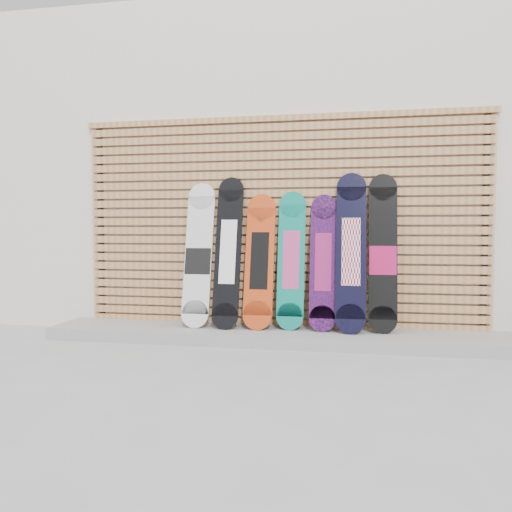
{
  "coord_description": "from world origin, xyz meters",
  "views": [
    {
      "loc": [
        0.55,
        -4.2,
        1.11
      ],
      "look_at": [
        -0.36,
        0.75,
        0.85
      ],
      "focal_mm": 35.0,
      "sensor_mm": 36.0,
      "label": 1
    }
  ],
  "objects_px": {
    "snowboard_2": "(260,261)",
    "snowboard_1": "(228,252)",
    "snowboard_3": "(291,260)",
    "snowboard_6": "(383,254)",
    "snowboard_0": "(198,255)",
    "snowboard_4": "(323,262)",
    "snowboard_5": "(351,252)"
  },
  "relations": [
    {
      "from": "snowboard_1",
      "to": "snowboard_5",
      "type": "relative_size",
      "value": 0.99
    },
    {
      "from": "snowboard_0",
      "to": "snowboard_5",
      "type": "relative_size",
      "value": 0.95
    },
    {
      "from": "snowboard_0",
      "to": "snowboard_6",
      "type": "bearing_deg",
      "value": 0.86
    },
    {
      "from": "snowboard_1",
      "to": "snowboard_5",
      "type": "bearing_deg",
      "value": -0.12
    },
    {
      "from": "snowboard_3",
      "to": "snowboard_2",
      "type": "bearing_deg",
      "value": -174.99
    },
    {
      "from": "snowboard_3",
      "to": "snowboard_6",
      "type": "height_order",
      "value": "snowboard_6"
    },
    {
      "from": "snowboard_2",
      "to": "snowboard_5",
      "type": "distance_m",
      "value": 0.92
    },
    {
      "from": "snowboard_0",
      "to": "snowboard_4",
      "type": "relative_size",
      "value": 1.1
    },
    {
      "from": "snowboard_2",
      "to": "snowboard_3",
      "type": "relative_size",
      "value": 0.98
    },
    {
      "from": "snowboard_1",
      "to": "snowboard_4",
      "type": "distance_m",
      "value": 0.97
    },
    {
      "from": "snowboard_4",
      "to": "snowboard_5",
      "type": "bearing_deg",
      "value": -6.67
    },
    {
      "from": "snowboard_3",
      "to": "snowboard_5",
      "type": "relative_size",
      "value": 0.89
    },
    {
      "from": "snowboard_0",
      "to": "snowboard_3",
      "type": "height_order",
      "value": "snowboard_0"
    },
    {
      "from": "snowboard_2",
      "to": "snowboard_4",
      "type": "height_order",
      "value": "snowboard_2"
    },
    {
      "from": "snowboard_1",
      "to": "snowboard_3",
      "type": "distance_m",
      "value": 0.65
    },
    {
      "from": "snowboard_1",
      "to": "snowboard_5",
      "type": "xyz_separation_m",
      "value": [
        1.24,
        -0.0,
        0.01
      ]
    },
    {
      "from": "snowboard_5",
      "to": "snowboard_6",
      "type": "bearing_deg",
      "value": 7.27
    },
    {
      "from": "snowboard_2",
      "to": "snowboard_5",
      "type": "bearing_deg",
      "value": -1.1
    },
    {
      "from": "snowboard_2",
      "to": "snowboard_4",
      "type": "xyz_separation_m",
      "value": [
        0.64,
        0.01,
        -0.01
      ]
    },
    {
      "from": "snowboard_2",
      "to": "snowboard_6",
      "type": "height_order",
      "value": "snowboard_6"
    },
    {
      "from": "snowboard_0",
      "to": "snowboard_5",
      "type": "xyz_separation_m",
      "value": [
        1.55,
        -0.01,
        0.05
      ]
    },
    {
      "from": "snowboard_4",
      "to": "snowboard_6",
      "type": "relative_size",
      "value": 0.87
    },
    {
      "from": "snowboard_1",
      "to": "snowboard_6",
      "type": "bearing_deg",
      "value": 1.36
    },
    {
      "from": "snowboard_2",
      "to": "snowboard_5",
      "type": "xyz_separation_m",
      "value": [
        0.91,
        -0.02,
        0.1
      ]
    },
    {
      "from": "snowboard_0",
      "to": "snowboard_2",
      "type": "relative_size",
      "value": 1.09
    },
    {
      "from": "snowboard_0",
      "to": "snowboard_2",
      "type": "bearing_deg",
      "value": 0.58
    },
    {
      "from": "snowboard_0",
      "to": "snowboard_6",
      "type": "height_order",
      "value": "snowboard_6"
    },
    {
      "from": "snowboard_4",
      "to": "snowboard_2",
      "type": "bearing_deg",
      "value": -178.73
    },
    {
      "from": "snowboard_0",
      "to": "snowboard_6",
      "type": "relative_size",
      "value": 0.96
    },
    {
      "from": "snowboard_4",
      "to": "snowboard_5",
      "type": "xyz_separation_m",
      "value": [
        0.27,
        -0.03,
        0.11
      ]
    },
    {
      "from": "snowboard_3",
      "to": "snowboard_6",
      "type": "distance_m",
      "value": 0.9
    },
    {
      "from": "snowboard_2",
      "to": "snowboard_1",
      "type": "bearing_deg",
      "value": -177.35
    }
  ]
}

